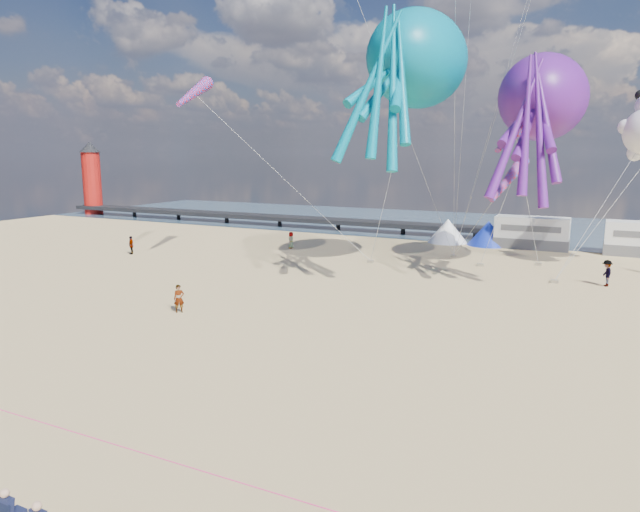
% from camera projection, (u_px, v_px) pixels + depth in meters
% --- Properties ---
extents(ground, '(120.00, 120.00, 0.00)m').
position_uv_depth(ground, '(239.00, 393.00, 21.61)').
color(ground, '#DABA7D').
rests_on(ground, ground).
extents(water, '(120.00, 120.00, 0.00)m').
position_uv_depth(water, '(493.00, 226.00, 70.08)').
color(water, '#324B5F').
rests_on(water, ground).
extents(pier, '(60.00, 3.00, 0.50)m').
position_uv_depth(pier, '(252.00, 216.00, 72.45)').
color(pier, black).
rests_on(pier, ground).
extents(lighthouse, '(2.60, 2.60, 9.00)m').
position_uv_depth(lighthouse, '(92.00, 183.00, 84.07)').
color(lighthouse, '#A5140F').
rests_on(lighthouse, ground).
extents(motorhome_0, '(6.60, 2.50, 3.00)m').
position_uv_depth(motorhome_0, '(532.00, 233.00, 53.97)').
color(motorhome_0, silver).
rests_on(motorhome_0, ground).
extents(tent_white, '(4.00, 4.00, 2.40)m').
position_uv_depth(tent_white, '(448.00, 231.00, 57.52)').
color(tent_white, white).
rests_on(tent_white, ground).
extents(tent_blue, '(4.00, 4.00, 2.40)m').
position_uv_depth(tent_blue, '(488.00, 233.00, 55.77)').
color(tent_blue, '#1933CC').
rests_on(tent_blue, ground).
extents(spectator_row, '(6.10, 0.90, 1.30)m').
position_uv_depth(spectator_row, '(12.00, 512.00, 13.40)').
color(spectator_row, black).
rests_on(spectator_row, ground).
extents(rope_line, '(34.00, 0.03, 0.03)m').
position_uv_depth(rope_line, '(145.00, 453.00, 17.20)').
color(rope_line, '#F2338C').
rests_on(rope_line, ground).
extents(standing_person, '(0.69, 0.69, 1.61)m').
position_uv_depth(standing_person, '(179.00, 299.00, 32.32)').
color(standing_person, tan).
rests_on(standing_person, ground).
extents(beachgoer_0, '(0.48, 0.63, 1.55)m').
position_uv_depth(beachgoer_0, '(291.00, 240.00, 54.14)').
color(beachgoer_0, '#7F6659').
rests_on(beachgoer_0, ground).
extents(beachgoer_2, '(0.88, 1.02, 1.81)m').
position_uv_depth(beachgoer_2, '(607.00, 273.00, 38.66)').
color(beachgoer_2, '#7F6659').
rests_on(beachgoer_2, ground).
extents(beachgoer_3, '(1.21, 1.01, 1.63)m').
position_uv_depth(beachgoer_3, '(131.00, 245.00, 50.93)').
color(beachgoer_3, '#7F6659').
rests_on(beachgoer_3, ground).
extents(sandbag_a, '(0.50, 0.35, 0.22)m').
position_uv_depth(sandbag_a, '(371.00, 262.00, 47.02)').
color(sandbag_a, gray).
rests_on(sandbag_a, ground).
extents(sandbag_b, '(0.50, 0.35, 0.22)m').
position_uv_depth(sandbag_b, '(480.00, 265.00, 45.67)').
color(sandbag_b, gray).
rests_on(sandbag_b, ground).
extents(sandbag_c, '(0.50, 0.35, 0.22)m').
position_uv_depth(sandbag_c, '(555.00, 281.00, 39.78)').
color(sandbag_c, gray).
rests_on(sandbag_c, ground).
extents(sandbag_d, '(0.50, 0.35, 0.22)m').
position_uv_depth(sandbag_d, '(538.00, 264.00, 45.94)').
color(sandbag_d, gray).
rests_on(sandbag_d, ground).
extents(sandbag_e, '(0.50, 0.35, 0.22)m').
position_uv_depth(sandbag_e, '(454.00, 256.00, 49.43)').
color(sandbag_e, gray).
rests_on(sandbag_e, ground).
extents(kite_octopus_teal, '(5.95, 12.09, 13.40)m').
position_uv_depth(kite_octopus_teal, '(418.00, 59.00, 40.23)').
color(kite_octopus_teal, '#00728C').
extents(kite_octopus_purple, '(6.08, 11.70, 12.82)m').
position_uv_depth(kite_octopus_purple, '(543.00, 98.00, 41.05)').
color(kite_octopus_purple, '#55177B').
extents(windsock_left, '(2.96, 6.62, 6.58)m').
position_uv_depth(windsock_left, '(194.00, 93.00, 45.09)').
color(windsock_left, red).
extents(windsock_mid, '(2.60, 5.45, 5.41)m').
position_uv_depth(windsock_mid, '(515.00, 134.00, 38.89)').
color(windsock_mid, red).
extents(windsock_right, '(2.26, 5.37, 5.32)m').
position_uv_depth(windsock_right, '(508.00, 180.00, 38.38)').
color(windsock_right, red).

